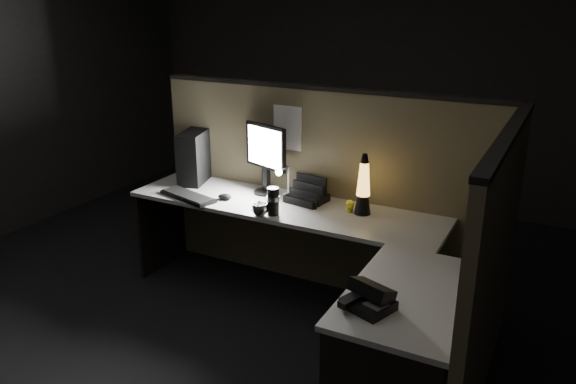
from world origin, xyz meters
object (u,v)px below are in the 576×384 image
at_px(keyboard, 188,196).
at_px(desk_phone, 369,298).
at_px(monitor, 266,152).
at_px(lava_lamp, 363,189).
at_px(pc_tower, 195,156).

height_order(keyboard, desk_phone, desk_phone).
height_order(monitor, keyboard, monitor).
distance_m(monitor, lava_lamp, 0.81).
xyz_separation_m(pc_tower, desk_phone, (1.88, -1.19, -0.15)).
distance_m(monitor, desk_phone, 1.75).
bearing_deg(pc_tower, lava_lamp, -18.69).
xyz_separation_m(lava_lamp, desk_phone, (0.45, -1.13, -0.13)).
xyz_separation_m(pc_tower, keyboard, (0.19, -0.36, -0.19)).
bearing_deg(pc_tower, keyboard, -78.12).
bearing_deg(keyboard, desk_phone, -11.17).
xyz_separation_m(monitor, keyboard, (-0.45, -0.37, -0.30)).
relative_size(monitor, desk_phone, 1.98).
bearing_deg(keyboard, monitor, 54.52).
distance_m(monitor, keyboard, 0.65).
relative_size(pc_tower, monitor, 0.78).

